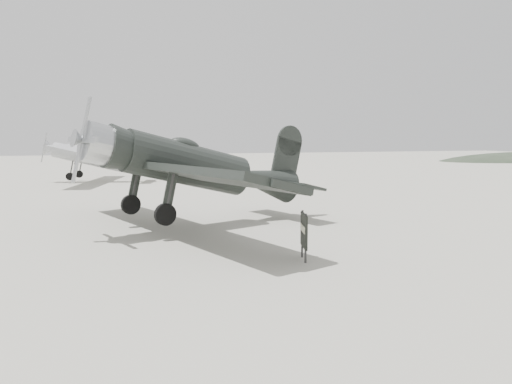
# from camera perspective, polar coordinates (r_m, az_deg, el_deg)

# --- Properties ---
(ground) EXTENTS (160.00, 160.00, 0.00)m
(ground) POSITION_cam_1_polar(r_m,az_deg,el_deg) (16.57, 8.08, -5.48)
(ground) COLOR #9F9B8D
(ground) RESTS_ON ground
(lowwing_monoplane) EXTENTS (9.53, 13.06, 4.24)m
(lowwing_monoplane) POSITION_cam_1_polar(r_m,az_deg,el_deg) (18.71, -6.80, 2.83)
(lowwing_monoplane) COLOR black
(lowwing_monoplane) RESTS_ON ground
(highwing_monoplane) EXTENTS (8.06, 11.25, 3.19)m
(highwing_monoplane) POSITION_cam_1_polar(r_m,az_deg,el_deg) (38.83, -18.04, 4.04)
(highwing_monoplane) COLOR #979A9C
(highwing_monoplane) RESTS_ON ground
(sign_board) EXTENTS (0.30, 0.91, 1.34)m
(sign_board) POSITION_cam_1_polar(r_m,az_deg,el_deg) (13.76, 5.50, -4.50)
(sign_board) COLOR #333333
(sign_board) RESTS_ON ground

